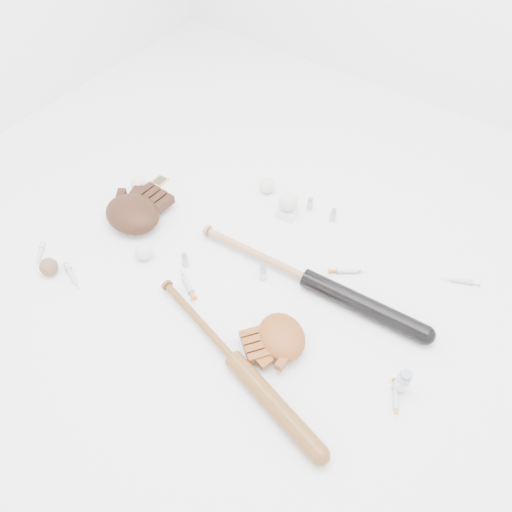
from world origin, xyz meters
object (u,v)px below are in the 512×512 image
Objects in this scene: glove_dark at (133,213)px; bat_wood at (234,360)px; pedestal at (287,212)px; bat_dark at (307,278)px.

bat_wood is at bearing -17.45° from glove_dark.
glove_dark is 3.95× the size of pedestal.
bat_wood is 11.64× the size of pedestal.
bat_dark is at bearing -45.66° from pedestal.
pedestal is (-0.23, 0.68, -0.01)m from bat_wood.
glove_dark reaches higher than bat_wood.
bat_dark is 0.36m from pedestal.
glove_dark is at bearing -172.91° from bat_dark.
glove_dark is at bearing 173.52° from bat_wood.
bat_dark is 0.77m from glove_dark.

